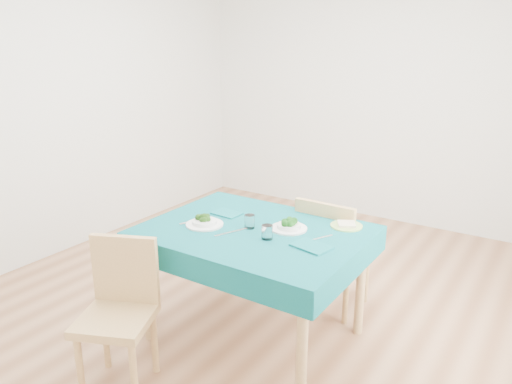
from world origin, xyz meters
The scene contains 16 objects.
room_shell centered at (0.00, 0.00, 1.35)m, with size 4.02×4.52×2.73m.
table centered at (0.26, -0.42, 0.38)m, with size 1.35×1.02×0.76m, color #085157.
chair_near centered at (-0.10, -1.25, 0.48)m, with size 0.39×0.42×0.96m, color tan.
chair_far centered at (0.53, 0.24, 0.55)m, with size 0.44×0.48×1.09m, color tan.
bowl_near centered at (-0.04, -0.53, 0.79)m, with size 0.24×0.24×0.07m, color white, non-canonical shape.
bowl_far centered at (0.44, -0.30, 0.79)m, with size 0.23×0.23×0.07m, color white, non-canonical shape.
fork_near centered at (-0.16, -0.53, 0.76)m, with size 0.02×0.17×0.00m, color silver.
knife_near centered at (0.17, -0.54, 0.76)m, with size 0.02×0.23×0.00m, color silver.
fork_far centered at (0.38, -0.30, 0.76)m, with size 0.03×0.19×0.00m, color silver.
knife_far centered at (0.66, -0.33, 0.76)m, with size 0.02×0.20×0.00m, color silver.
napkin_near centered at (-0.05, -0.28, 0.76)m, with size 0.19×0.13×0.01m, color #0B5B60.
napkin_far centered at (0.69, -0.47, 0.76)m, with size 0.21×0.15×0.01m, color #0B5B60.
tumbler_center centered at (0.22, -0.41, 0.80)m, with size 0.07×0.07×0.09m, color white.
tumbler_side centered at (0.41, -0.50, 0.80)m, with size 0.07×0.07×0.09m, color white.
side_plate centered at (0.72, -0.06, 0.76)m, with size 0.20×0.20×0.01m, color #A5CF65.
bread_slice centered at (0.72, -0.06, 0.78)m, with size 0.11×0.11×0.02m, color beige.
Camera 1 is at (1.86, -2.84, 1.91)m, focal length 35.00 mm.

